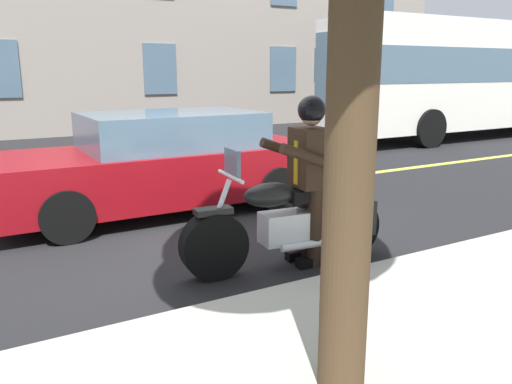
# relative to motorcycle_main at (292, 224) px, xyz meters

# --- Properties ---
(ground_plane) EXTENTS (80.00, 80.00, 0.00)m
(ground_plane) POSITION_rel_motorcycle_main_xyz_m (0.25, -1.34, -0.45)
(ground_plane) COLOR black
(lane_center_stripe) EXTENTS (60.00, 0.16, 0.01)m
(lane_center_stripe) POSITION_rel_motorcycle_main_xyz_m (0.25, -3.34, -0.45)
(lane_center_stripe) COLOR #E5DB4C
(lane_center_stripe) RESTS_ON ground_plane
(motorcycle_main) EXTENTS (2.22, 0.73, 1.26)m
(motorcycle_main) POSITION_rel_motorcycle_main_xyz_m (0.00, 0.00, 0.00)
(motorcycle_main) COLOR black
(motorcycle_main) RESTS_ON ground_plane
(rider_main) EXTENTS (0.66, 0.59, 1.74)m
(rider_main) POSITION_rel_motorcycle_main_xyz_m (-0.19, 0.02, 0.58)
(rider_main) COLOR black
(rider_main) RESTS_ON ground_plane
(bus_far) EXTENTS (11.05, 2.70, 3.30)m
(bus_far) POSITION_rel_motorcycle_main_xyz_m (-11.37, -6.45, 1.42)
(bus_far) COLOR white
(bus_far) RESTS_ON ground_plane
(car_dark) EXTENTS (4.60, 1.92, 1.40)m
(car_dark) POSITION_rel_motorcycle_main_xyz_m (0.36, -2.77, 0.24)
(car_dark) COLOR maroon
(car_dark) RESTS_ON ground_plane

